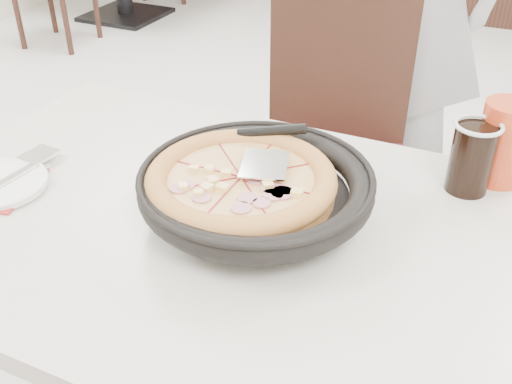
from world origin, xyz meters
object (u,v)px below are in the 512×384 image
at_px(chair_far, 341,171).
at_px(red_cup, 503,143).
at_px(pizza_pan, 256,196).
at_px(pizza, 241,188).
at_px(main_table, 223,361).
at_px(cola_glass, 471,159).

distance_m(chair_far, red_cup, 0.64).
relative_size(pizza_pan, pizza, 1.01).
height_order(chair_far, red_cup, chair_far).
xyz_separation_m(main_table, cola_glass, (0.39, 0.28, 0.44)).
relative_size(chair_far, pizza, 2.94).
relative_size(pizza_pan, red_cup, 2.04).
xyz_separation_m(pizza_pan, red_cup, (0.37, 0.31, 0.04)).
bearing_deg(pizza_pan, red_cup, 39.80).
bearing_deg(pizza_pan, chair_far, 92.92).
bearing_deg(cola_glass, main_table, -144.33).
bearing_deg(main_table, pizza_pan, 26.86).
bearing_deg(pizza, cola_glass, 36.67).
xyz_separation_m(pizza, cola_glass, (0.35, 0.26, 0.00)).
height_order(pizza_pan, red_cup, red_cup).
distance_m(chair_far, pizza_pan, 0.74).
xyz_separation_m(main_table, chair_far, (0.03, 0.70, 0.10)).
bearing_deg(pizza_pan, main_table, -153.14).
relative_size(chair_far, red_cup, 5.94).
bearing_deg(cola_glass, pizza, -143.33).
bearing_deg(pizza, main_table, -153.88).
distance_m(main_table, pizza_pan, 0.42).
height_order(pizza_pan, cola_glass, cola_glass).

